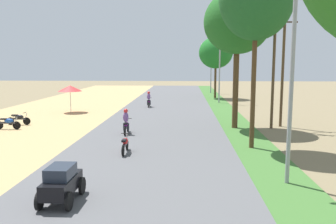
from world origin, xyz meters
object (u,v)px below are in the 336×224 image
object	(u,v)px
streetlamp_far	(211,64)
vendor_umbrella	(70,88)
motorbike_ahead_second	(125,143)
streetlamp_near	(292,72)
car_hatchback_black	(61,182)
motorbike_ahead_fourth	(149,100)
median_tree_fourth	(216,53)
median_tree_third	(237,23)
motorbike_ahead_third	(126,122)
streetlamp_mid	(220,64)
parked_motorbike_sixth	(8,122)
parked_motorbike_seventh	(19,118)
utility_pole_near	(283,69)
utility_pole_far	(274,59)

from	to	relation	value
streetlamp_far	vendor_umbrella	bearing A→B (deg)	-123.47
vendor_umbrella	motorbike_ahead_second	bearing A→B (deg)	-62.57
vendor_umbrella	streetlamp_near	xyz separation A→B (m)	(14.63, -18.86, 2.00)
car_hatchback_black	motorbike_ahead_second	distance (m)	6.50
motorbike_ahead_fourth	car_hatchback_black	bearing A→B (deg)	-90.65
median_tree_fourth	motorbike_ahead_second	world-z (taller)	median_tree_fourth
median_tree_third	streetlamp_near	size ratio (longest dim) A/B	1.31
median_tree_third	streetlamp_far	world-z (taller)	median_tree_third
car_hatchback_black	median_tree_third	bearing A→B (deg)	61.41
motorbike_ahead_third	streetlamp_mid	bearing A→B (deg)	67.46
parked_motorbike_sixth	car_hatchback_black	size ratio (longest dim) A/B	0.90
streetlamp_mid	car_hatchback_black	world-z (taller)	streetlamp_mid
streetlamp_near	motorbike_ahead_third	size ratio (longest dim) A/B	4.06
parked_motorbike_sixth	car_hatchback_black	xyz separation A→B (m)	(8.23, -12.54, 0.19)
parked_motorbike_sixth	vendor_umbrella	distance (m)	8.94
motorbike_ahead_third	car_hatchback_black	bearing A→B (deg)	-91.31
parked_motorbike_seventh	utility_pole_near	bearing A→B (deg)	1.73
utility_pole_far	motorbike_ahead_third	xyz separation A→B (m)	(-10.00, -2.97, -4.08)
motorbike_ahead_second	median_tree_fourth	bearing A→B (deg)	76.50
streetlamp_mid	motorbike_ahead_second	xyz separation A→B (m)	(-6.98, -23.48, -3.97)
median_tree_third	streetlamp_far	bearing A→B (deg)	89.24
streetlamp_mid	motorbike_ahead_third	size ratio (longest dim) A/B	4.32
median_tree_third	motorbike_ahead_second	xyz separation A→B (m)	(-6.59, -7.53, -6.81)
parked_motorbike_seventh	car_hatchback_black	size ratio (longest dim) A/B	0.90
motorbike_ahead_second	motorbike_ahead_third	size ratio (longest dim) A/B	1.00
median_tree_fourth	motorbike_ahead_third	distance (m)	26.04
parked_motorbike_sixth	car_hatchback_black	bearing A→B (deg)	-56.73
utility_pole_near	car_hatchback_black	size ratio (longest dim) A/B	4.00
parked_motorbike_seventh	median_tree_fourth	size ratio (longest dim) A/B	0.23
streetlamp_near	utility_pole_far	distance (m)	12.16
utility_pole_near	motorbike_ahead_fourth	distance (m)	15.31
streetlamp_mid	motorbike_ahead_fourth	bearing A→B (deg)	-148.91
vendor_umbrella	motorbike_ahead_fourth	world-z (taller)	vendor_umbrella
parked_motorbike_seventh	streetlamp_mid	size ratio (longest dim) A/B	0.23
median_tree_fourth	streetlamp_near	xyz separation A→B (m)	(-0.03, -33.29, -1.66)
parked_motorbike_seventh	median_tree_fourth	world-z (taller)	median_tree_fourth
streetlamp_far	utility_pole_far	distance (m)	29.14
motorbike_ahead_second	streetlamp_far	bearing A→B (deg)	79.28
motorbike_ahead_third	utility_pole_far	bearing A→B (deg)	16.53
parked_motorbike_sixth	parked_motorbike_seventh	bearing A→B (deg)	93.47
parked_motorbike_seventh	car_hatchback_black	xyz separation A→B (m)	(8.33, -14.33, 0.19)
utility_pole_far	streetlamp_mid	bearing A→B (deg)	98.22
vendor_umbrella	motorbike_ahead_third	xyz separation A→B (m)	(6.89, -9.89, -1.45)
median_tree_third	utility_pole_near	xyz separation A→B (m)	(3.48, 0.97, -3.19)
car_hatchback_black	motorbike_ahead_third	distance (m)	11.27
parked_motorbike_seventh	streetlamp_near	bearing A→B (deg)	-36.40
streetlamp_far	motorbike_ahead_third	bearing A→B (deg)	-103.58
parked_motorbike_sixth	streetlamp_mid	world-z (taller)	streetlamp_mid
parked_motorbike_sixth	car_hatchback_black	distance (m)	15.00
median_tree_fourth	motorbike_ahead_third	world-z (taller)	median_tree_fourth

